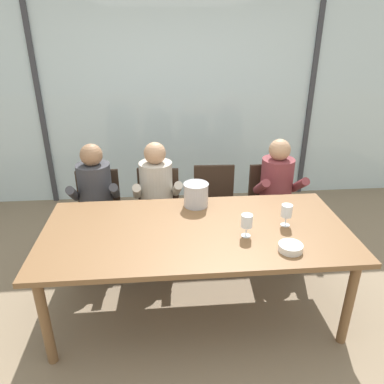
{
  "coord_description": "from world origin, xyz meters",
  "views": [
    {
      "loc": [
        -0.24,
        -2.41,
        2.19
      ],
      "look_at": [
        0.0,
        0.35,
        0.92
      ],
      "focal_mm": 34.4,
      "sensor_mm": 36.0,
      "label": 1
    }
  ],
  "objects_px": {
    "chair_near_curtain": "(99,208)",
    "chair_left_of_center": "(158,206)",
    "dining_table": "(196,237)",
    "person_charcoal_jacket": "(95,198)",
    "chair_right_of_center": "(270,200)",
    "tasting_bowl": "(290,247)",
    "person_beige_jumper": "(157,196)",
    "wine_glass_near_bucket": "(287,212)",
    "chair_center": "(214,202)",
    "person_maroon_top": "(278,191)",
    "ice_bucket_primary": "(196,194)",
    "wine_glass_by_left_taster": "(247,222)"
  },
  "relations": [
    {
      "from": "ice_bucket_primary",
      "to": "wine_glass_near_bucket",
      "type": "bearing_deg",
      "value": -31.21
    },
    {
      "from": "chair_right_of_center",
      "to": "tasting_bowl",
      "type": "bearing_deg",
      "value": -104.68
    },
    {
      "from": "person_charcoal_jacket",
      "to": "wine_glass_by_left_taster",
      "type": "distance_m",
      "value": 1.58
    },
    {
      "from": "wine_glass_by_left_taster",
      "to": "wine_glass_near_bucket",
      "type": "xyz_separation_m",
      "value": [
        0.34,
        0.13,
        0.0
      ]
    },
    {
      "from": "chair_center",
      "to": "wine_glass_near_bucket",
      "type": "height_order",
      "value": "wine_glass_near_bucket"
    },
    {
      "from": "chair_near_curtain",
      "to": "person_charcoal_jacket",
      "type": "height_order",
      "value": "person_charcoal_jacket"
    },
    {
      "from": "chair_near_curtain",
      "to": "ice_bucket_primary",
      "type": "xyz_separation_m",
      "value": [
        0.93,
        -0.55,
        0.37
      ]
    },
    {
      "from": "person_maroon_top",
      "to": "wine_glass_by_left_taster",
      "type": "relative_size",
      "value": 6.81
    },
    {
      "from": "dining_table",
      "to": "chair_right_of_center",
      "type": "relative_size",
      "value": 2.69
    },
    {
      "from": "ice_bucket_primary",
      "to": "wine_glass_by_left_taster",
      "type": "bearing_deg",
      "value": -58.98
    },
    {
      "from": "person_charcoal_jacket",
      "to": "wine_glass_by_left_taster",
      "type": "xyz_separation_m",
      "value": [
        1.24,
        -0.95,
        0.21
      ]
    },
    {
      "from": "chair_center",
      "to": "ice_bucket_primary",
      "type": "distance_m",
      "value": 0.74
    },
    {
      "from": "dining_table",
      "to": "ice_bucket_primary",
      "type": "bearing_deg",
      "value": 84.56
    },
    {
      "from": "dining_table",
      "to": "tasting_bowl",
      "type": "bearing_deg",
      "value": -29.27
    },
    {
      "from": "person_maroon_top",
      "to": "ice_bucket_primary",
      "type": "height_order",
      "value": "person_maroon_top"
    },
    {
      "from": "chair_center",
      "to": "ice_bucket_primary",
      "type": "relative_size",
      "value": 4.01
    },
    {
      "from": "ice_bucket_primary",
      "to": "chair_left_of_center",
      "type": "bearing_deg",
      "value": 121.48
    },
    {
      "from": "chair_center",
      "to": "tasting_bowl",
      "type": "relative_size",
      "value": 5.17
    },
    {
      "from": "chair_left_of_center",
      "to": "chair_center",
      "type": "xyz_separation_m",
      "value": [
        0.59,
        0.04,
        0.0
      ]
    },
    {
      "from": "person_maroon_top",
      "to": "chair_near_curtain",
      "type": "bearing_deg",
      "value": 174.99
    },
    {
      "from": "wine_glass_near_bucket",
      "to": "chair_center",
      "type": "bearing_deg",
      "value": 112.31
    },
    {
      "from": "chair_near_curtain",
      "to": "person_beige_jumper",
      "type": "relative_size",
      "value": 0.73
    },
    {
      "from": "chair_center",
      "to": "chair_right_of_center",
      "type": "relative_size",
      "value": 1.0
    },
    {
      "from": "chair_right_of_center",
      "to": "wine_glass_by_left_taster",
      "type": "relative_size",
      "value": 4.97
    },
    {
      "from": "chair_right_of_center",
      "to": "person_maroon_top",
      "type": "relative_size",
      "value": 0.73
    },
    {
      "from": "person_beige_jumper",
      "to": "wine_glass_by_left_taster",
      "type": "xyz_separation_m",
      "value": [
        0.66,
        -0.95,
        0.21
      ]
    },
    {
      "from": "chair_left_of_center",
      "to": "chair_right_of_center",
      "type": "bearing_deg",
      "value": 7.96
    },
    {
      "from": "chair_right_of_center",
      "to": "wine_glass_near_bucket",
      "type": "height_order",
      "value": "wine_glass_near_bucket"
    },
    {
      "from": "chair_right_of_center",
      "to": "dining_table",
      "type": "bearing_deg",
      "value": -135.56
    },
    {
      "from": "chair_center",
      "to": "person_maroon_top",
      "type": "relative_size",
      "value": 0.73
    },
    {
      "from": "chair_left_of_center",
      "to": "wine_glass_near_bucket",
      "type": "bearing_deg",
      "value": -36.85
    },
    {
      "from": "wine_glass_by_left_taster",
      "to": "wine_glass_near_bucket",
      "type": "height_order",
      "value": "same"
    },
    {
      "from": "person_charcoal_jacket",
      "to": "person_maroon_top",
      "type": "relative_size",
      "value": 1.0
    },
    {
      "from": "chair_right_of_center",
      "to": "wine_glass_near_bucket",
      "type": "relative_size",
      "value": 4.97
    },
    {
      "from": "chair_center",
      "to": "person_charcoal_jacket",
      "type": "xyz_separation_m",
      "value": [
        -1.18,
        -0.17,
        0.17
      ]
    },
    {
      "from": "dining_table",
      "to": "person_charcoal_jacket",
      "type": "height_order",
      "value": "person_charcoal_jacket"
    },
    {
      "from": "tasting_bowl",
      "to": "wine_glass_by_left_taster",
      "type": "bearing_deg",
      "value": 140.36
    },
    {
      "from": "chair_center",
      "to": "person_maroon_top",
      "type": "distance_m",
      "value": 0.66
    },
    {
      "from": "dining_table",
      "to": "person_charcoal_jacket",
      "type": "xyz_separation_m",
      "value": [
        -0.89,
        0.82,
        -0.03
      ]
    },
    {
      "from": "person_charcoal_jacket",
      "to": "person_beige_jumper",
      "type": "distance_m",
      "value": 0.59
    },
    {
      "from": "person_charcoal_jacket",
      "to": "person_beige_jumper",
      "type": "bearing_deg",
      "value": -4.31
    },
    {
      "from": "chair_near_curtain",
      "to": "person_beige_jumper",
      "type": "distance_m",
      "value": 0.63
    },
    {
      "from": "chair_right_of_center",
      "to": "person_maroon_top",
      "type": "bearing_deg",
      "value": -85.35
    },
    {
      "from": "chair_near_curtain",
      "to": "chair_left_of_center",
      "type": "relative_size",
      "value": 1.0
    },
    {
      "from": "chair_left_of_center",
      "to": "person_beige_jumper",
      "type": "distance_m",
      "value": 0.21
    },
    {
      "from": "chair_right_of_center",
      "to": "tasting_bowl",
      "type": "height_order",
      "value": "chair_right_of_center"
    },
    {
      "from": "chair_right_of_center",
      "to": "person_beige_jumper",
      "type": "relative_size",
      "value": 0.73
    },
    {
      "from": "dining_table",
      "to": "wine_glass_near_bucket",
      "type": "bearing_deg",
      "value": 0.19
    },
    {
      "from": "dining_table",
      "to": "wine_glass_near_bucket",
      "type": "height_order",
      "value": "wine_glass_near_bucket"
    },
    {
      "from": "ice_bucket_primary",
      "to": "wine_glass_by_left_taster",
      "type": "distance_m",
      "value": 0.62
    }
  ]
}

